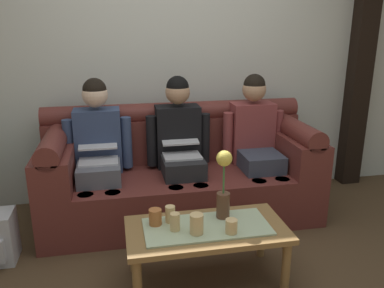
{
  "coord_description": "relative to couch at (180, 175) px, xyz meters",
  "views": [
    {
      "loc": [
        -0.53,
        -2.02,
        1.63
      ],
      "look_at": [
        0.04,
        0.83,
        0.75
      ],
      "focal_mm": 36.82,
      "sensor_mm": 36.0,
      "label": 1
    }
  ],
  "objects": [
    {
      "name": "back_wall_patterned",
      "position": [
        -0.0,
        0.53,
        1.08
      ],
      "size": [
        6.0,
        0.12,
        2.9
      ],
      "primitive_type": "cube",
      "color": "silver",
      "rests_on": "ground_plane"
    },
    {
      "name": "timber_pillar",
      "position": [
        1.9,
        0.41,
        1.08
      ],
      "size": [
        0.2,
        0.2,
        2.9
      ],
      "primitive_type": "cube",
      "color": "black",
      "rests_on": "ground_plane"
    },
    {
      "name": "couch",
      "position": [
        0.0,
        0.0,
        0.0
      ],
      "size": [
        2.31,
        0.88,
        0.96
      ],
      "color": "maroon",
      "rests_on": "ground_plane"
    },
    {
      "name": "person_left",
      "position": [
        -0.68,
        -0.0,
        0.29
      ],
      "size": [
        0.56,
        0.67,
        1.22
      ],
      "color": "#595B66",
      "rests_on": "ground_plane"
    },
    {
      "name": "person_middle",
      "position": [
        -0.0,
        -0.0,
        0.29
      ],
      "size": [
        0.56,
        0.67,
        1.22
      ],
      "color": "#232326",
      "rests_on": "ground_plane"
    },
    {
      "name": "person_right",
      "position": [
        0.68,
        -0.0,
        0.29
      ],
      "size": [
        0.56,
        0.67,
        1.22
      ],
      "color": "#383D4C",
      "rests_on": "ground_plane"
    },
    {
      "name": "coffee_table",
      "position": [
        -0.0,
        -1.0,
        -0.02
      ],
      "size": [
        1.02,
        0.52,
        0.41
      ],
      "color": "olive",
      "rests_on": "ground_plane"
    },
    {
      "name": "flower_vase",
      "position": [
        0.13,
        -0.91,
        0.27
      ],
      "size": [
        0.1,
        0.1,
        0.47
      ],
      "color": "brown",
      "rests_on": "coffee_table"
    },
    {
      "name": "cup_near_left",
      "position": [
        0.13,
        -1.12,
        0.08
      ],
      "size": [
        0.07,
        0.07,
        0.09
      ],
      "primitive_type": "cylinder",
      "color": "#DBB77A",
      "rests_on": "coffee_table"
    },
    {
      "name": "cup_near_right",
      "position": [
        -0.22,
        -0.91,
        0.09
      ],
      "size": [
        0.06,
        0.06,
        0.11
      ],
      "primitive_type": "cylinder",
      "color": "#DBB77A",
      "rests_on": "coffee_table"
    },
    {
      "name": "cup_far_center",
      "position": [
        -0.08,
        -1.08,
        0.1
      ],
      "size": [
        0.08,
        0.08,
        0.13
      ],
      "primitive_type": "cylinder",
      "color": "#DBB77A",
      "rests_on": "coffee_table"
    },
    {
      "name": "cup_far_left",
      "position": [
        -0.21,
        -1.02,
        0.09
      ],
      "size": [
        0.06,
        0.06,
        0.11
      ],
      "primitive_type": "cylinder",
      "color": "#DBB77A",
      "rests_on": "coffee_table"
    },
    {
      "name": "cup_far_right",
      "position": [
        -0.32,
        -0.92,
        0.09
      ],
      "size": [
        0.08,
        0.08,
        0.1
      ],
      "primitive_type": "cylinder",
      "color": "#B26633",
      "rests_on": "coffee_table"
    }
  ]
}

